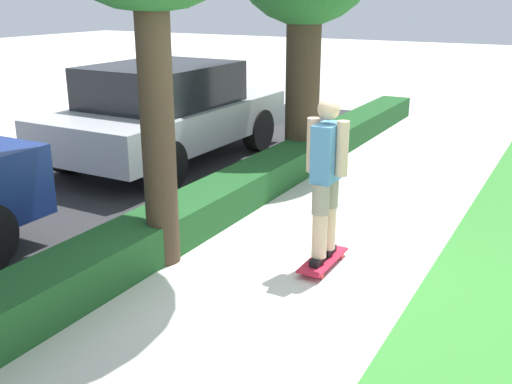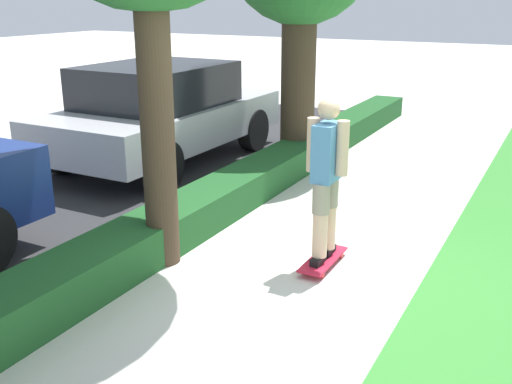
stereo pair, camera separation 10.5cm
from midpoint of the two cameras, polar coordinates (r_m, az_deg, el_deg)
ground_plane at (r=5.75m, az=4.25°, el=-8.03°), size 60.00×60.00×0.00m
street_asphalt at (r=8.23m, az=-23.55°, el=-1.26°), size 16.61×5.00×0.01m
hedge_row at (r=6.41m, az=-8.91°, el=-3.36°), size 16.61×0.60×0.40m
skateboard at (r=5.95m, az=5.90°, el=-6.44°), size 0.75×0.24×0.08m
skater_person at (r=5.64m, az=6.19°, el=1.52°), size 0.48×0.41×1.59m
parked_car_middle at (r=9.55m, az=-9.30°, el=7.56°), size 4.19×2.06×1.54m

